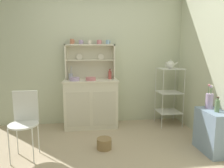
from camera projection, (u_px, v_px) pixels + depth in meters
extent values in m
plane|color=tan|center=(107.00, 168.00, 2.27)|extent=(3.84, 3.84, 0.00)
cube|color=beige|center=(98.00, 57.00, 3.67)|extent=(3.84, 0.05, 2.50)
cube|color=silver|center=(91.00, 103.00, 3.53)|extent=(0.93, 0.42, 0.86)
cube|color=beige|center=(78.00, 109.00, 3.30)|extent=(0.39, 0.01, 0.60)
cube|color=beige|center=(104.00, 108.00, 3.35)|extent=(0.39, 0.01, 0.60)
cube|color=#EEE6CE|center=(91.00, 81.00, 3.46)|extent=(0.96, 0.45, 0.02)
cube|color=beige|center=(90.00, 62.00, 3.61)|extent=(0.89, 0.02, 0.63)
cube|color=silver|center=(66.00, 62.00, 3.48)|extent=(0.02, 0.18, 0.63)
cube|color=silver|center=(114.00, 62.00, 3.59)|extent=(0.02, 0.18, 0.63)
cube|color=silver|center=(90.00, 60.00, 3.53)|extent=(0.85, 0.16, 0.02)
cube|color=silver|center=(90.00, 45.00, 3.49)|extent=(0.89, 0.18, 0.02)
cylinder|color=silver|center=(79.00, 57.00, 3.53)|extent=(0.11, 0.03, 0.11)
cylinder|color=silver|center=(101.00, 57.00, 3.58)|extent=(0.11, 0.03, 0.11)
cylinder|color=silver|center=(163.00, 99.00, 3.40)|extent=(0.01, 0.01, 1.06)
cylinder|color=silver|center=(184.00, 99.00, 3.45)|extent=(0.01, 0.01, 1.06)
cylinder|color=silver|center=(155.00, 95.00, 3.76)|extent=(0.01, 0.01, 1.06)
cylinder|color=silver|center=(174.00, 95.00, 3.81)|extent=(0.01, 0.01, 1.06)
cube|color=silver|center=(170.00, 69.00, 3.53)|extent=(0.41, 0.39, 0.01)
cube|color=silver|center=(169.00, 92.00, 3.59)|extent=(0.41, 0.39, 0.01)
cube|color=silver|center=(168.00, 111.00, 3.65)|extent=(0.41, 0.39, 0.01)
cube|color=#849EBC|center=(213.00, 132.00, 2.60)|extent=(0.28, 0.48, 0.57)
cylinder|color=white|center=(9.00, 147.00, 2.29)|extent=(0.01, 0.01, 0.45)
cylinder|color=white|center=(33.00, 146.00, 2.32)|extent=(0.01, 0.01, 0.45)
cylinder|color=white|center=(17.00, 138.00, 2.56)|extent=(0.01, 0.01, 0.45)
cylinder|color=white|center=(39.00, 137.00, 2.59)|extent=(0.01, 0.01, 0.45)
cylinder|color=white|center=(23.00, 125.00, 2.41)|extent=(0.36, 0.36, 0.02)
cube|color=white|center=(26.00, 106.00, 2.51)|extent=(0.31, 0.02, 0.40)
cylinder|color=#93754C|center=(104.00, 144.00, 2.72)|extent=(0.21, 0.21, 0.15)
cylinder|color=#C67556|center=(72.00, 42.00, 3.44)|extent=(0.07, 0.07, 0.09)
torus|color=#C67556|center=(75.00, 41.00, 3.44)|extent=(0.01, 0.05, 0.05)
cylinder|color=#B79ECC|center=(81.00, 42.00, 3.46)|extent=(0.07, 0.07, 0.08)
torus|color=#B79ECC|center=(83.00, 42.00, 3.46)|extent=(0.01, 0.04, 0.04)
cylinder|color=silver|center=(90.00, 42.00, 3.48)|extent=(0.07, 0.07, 0.08)
torus|color=silver|center=(92.00, 42.00, 3.48)|extent=(0.01, 0.04, 0.04)
cylinder|color=#D17A84|center=(99.00, 42.00, 3.50)|extent=(0.08, 0.08, 0.08)
torus|color=#D17A84|center=(102.00, 42.00, 3.51)|extent=(0.01, 0.04, 0.04)
cylinder|color=#8EB2D1|center=(108.00, 42.00, 3.52)|extent=(0.07, 0.07, 0.08)
torus|color=#8EB2D1|center=(110.00, 42.00, 3.52)|extent=(0.01, 0.04, 0.04)
cylinder|color=#B79ECC|center=(74.00, 79.00, 3.35)|extent=(0.17, 0.17, 0.06)
cylinder|color=#D17A84|center=(91.00, 79.00, 3.38)|extent=(0.17, 0.17, 0.06)
cylinder|color=#B74C47|center=(110.00, 75.00, 3.58)|extent=(0.06, 0.06, 0.14)
cylinder|color=#B74C47|center=(110.00, 70.00, 3.56)|extent=(0.03, 0.03, 0.03)
cylinder|color=#4C382D|center=(110.00, 69.00, 3.56)|extent=(0.03, 0.03, 0.01)
cylinder|color=#B2B7C6|center=(71.00, 77.00, 3.48)|extent=(0.08, 0.08, 0.11)
cylinder|color=silver|center=(71.00, 72.00, 3.49)|extent=(0.03, 0.01, 0.18)
ellipsoid|color=silver|center=(71.00, 67.00, 3.48)|extent=(0.02, 0.01, 0.01)
cylinder|color=silver|center=(71.00, 72.00, 3.49)|extent=(0.03, 0.01, 0.19)
ellipsoid|color=silver|center=(70.00, 66.00, 3.48)|extent=(0.02, 0.01, 0.01)
cylinder|color=silver|center=(72.00, 72.00, 3.49)|extent=(0.02, 0.02, 0.18)
ellipsoid|color=silver|center=(72.00, 67.00, 3.47)|extent=(0.02, 0.01, 0.01)
sphere|color=white|center=(170.00, 65.00, 3.52)|extent=(0.14, 0.14, 0.14)
sphere|color=silver|center=(171.00, 60.00, 3.50)|extent=(0.02, 0.02, 0.02)
cylinder|color=white|center=(176.00, 64.00, 3.53)|extent=(0.09, 0.02, 0.07)
torus|color=white|center=(166.00, 65.00, 3.50)|extent=(0.01, 0.09, 0.09)
cylinder|color=#B79ECC|center=(209.00, 101.00, 2.66)|extent=(0.10, 0.10, 0.20)
cylinder|color=#4C844C|center=(211.00, 91.00, 2.62)|extent=(0.00, 0.01, 0.12)
sphere|color=#B79ECC|center=(211.00, 87.00, 2.61)|extent=(0.04, 0.04, 0.04)
cylinder|color=#4C844C|center=(209.00, 90.00, 2.64)|extent=(0.00, 0.01, 0.14)
sphere|color=#D17A84|center=(209.00, 85.00, 2.63)|extent=(0.03, 0.03, 0.03)
cylinder|color=#4C844C|center=(212.00, 91.00, 2.63)|extent=(0.00, 0.01, 0.12)
sphere|color=silver|center=(212.00, 86.00, 2.62)|extent=(0.04, 0.04, 0.04)
cylinder|color=#6B8C60|center=(217.00, 106.00, 2.50)|extent=(0.06, 0.06, 0.15)
cylinder|color=#6B8C60|center=(218.00, 99.00, 2.49)|extent=(0.03, 0.03, 0.03)
cylinder|color=#4C382D|center=(218.00, 97.00, 2.48)|extent=(0.03, 0.03, 0.01)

